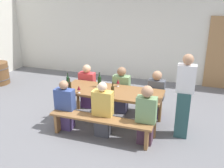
# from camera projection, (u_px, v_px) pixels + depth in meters

# --- Properties ---
(ground_plane) EXTENTS (24.00, 24.00, 0.00)m
(ground_plane) POSITION_uv_depth(u_px,v_px,m) (112.00, 122.00, 5.62)
(ground_plane) COLOR slate
(back_wall) EXTENTS (14.00, 0.20, 3.20)m
(back_wall) POSITION_uv_depth(u_px,v_px,m) (145.00, 30.00, 7.91)
(back_wall) COLOR silver
(back_wall) RESTS_ON ground
(wooden_door) EXTENTS (0.90, 0.06, 2.10)m
(wooden_door) POSITION_uv_depth(u_px,v_px,m) (223.00, 54.00, 7.27)
(wooden_door) COLOR #9E7247
(wooden_door) RESTS_ON ground
(tasting_table) EXTENTS (2.15, 0.83, 0.75)m
(tasting_table) POSITION_uv_depth(u_px,v_px,m) (112.00, 94.00, 5.39)
(tasting_table) COLOR brown
(tasting_table) RESTS_ON ground
(bench_near) EXTENTS (2.05, 0.30, 0.45)m
(bench_near) POSITION_uv_depth(u_px,v_px,m) (100.00, 122.00, 4.86)
(bench_near) COLOR olive
(bench_near) RESTS_ON ground
(bench_far) EXTENTS (2.05, 0.30, 0.45)m
(bench_far) POSITION_uv_depth(u_px,v_px,m) (121.00, 95.00, 6.13)
(bench_far) COLOR olive
(bench_far) RESTS_ON ground
(wine_bottle_0) EXTENTS (0.06, 0.06, 0.31)m
(wine_bottle_0) POSITION_uv_depth(u_px,v_px,m) (70.00, 87.00, 5.26)
(wine_bottle_0) COLOR #332814
(wine_bottle_0) RESTS_ON tasting_table
(wine_bottle_1) EXTENTS (0.08, 0.08, 0.33)m
(wine_bottle_1) POSITION_uv_depth(u_px,v_px,m) (99.00, 81.00, 5.54)
(wine_bottle_1) COLOR #143319
(wine_bottle_1) RESTS_ON tasting_table
(wine_bottle_2) EXTENTS (0.07, 0.07, 0.31)m
(wine_bottle_2) POSITION_uv_depth(u_px,v_px,m) (113.00, 91.00, 5.00)
(wine_bottle_2) COLOR #332814
(wine_bottle_2) RESTS_ON tasting_table
(wine_bottle_3) EXTENTS (0.07, 0.07, 0.34)m
(wine_bottle_3) POSITION_uv_depth(u_px,v_px,m) (68.00, 82.00, 5.51)
(wine_bottle_3) COLOR #143319
(wine_bottle_3) RESTS_ON tasting_table
(wine_glass_0) EXTENTS (0.07, 0.07, 0.17)m
(wine_glass_0) POSITION_uv_depth(u_px,v_px,m) (118.00, 82.00, 5.57)
(wine_glass_0) COLOR silver
(wine_glass_0) RESTS_ON tasting_table
(wine_glass_1) EXTENTS (0.07, 0.07, 0.16)m
(wine_glass_1) POSITION_uv_depth(u_px,v_px,m) (79.00, 88.00, 5.20)
(wine_glass_1) COLOR silver
(wine_glass_1) RESTS_ON tasting_table
(wine_glass_2) EXTENTS (0.07, 0.07, 0.16)m
(wine_glass_2) POSITION_uv_depth(u_px,v_px,m) (97.00, 87.00, 5.27)
(wine_glass_2) COLOR silver
(wine_glass_2) RESTS_ON tasting_table
(seated_guest_near_0) EXTENTS (0.40, 0.24, 1.07)m
(seated_guest_near_0) POSITION_uv_depth(u_px,v_px,m) (65.00, 107.00, 5.20)
(seated_guest_near_0) COLOR #4A376A
(seated_guest_near_0) RESTS_ON ground
(seated_guest_near_1) EXTENTS (0.40, 0.24, 1.13)m
(seated_guest_near_1) POSITION_uv_depth(u_px,v_px,m) (103.00, 111.00, 4.94)
(seated_guest_near_1) COLOR #3F4048
(seated_guest_near_1) RESTS_ON ground
(seated_guest_near_2) EXTENTS (0.37, 0.24, 1.16)m
(seated_guest_near_2) POSITION_uv_depth(u_px,v_px,m) (146.00, 116.00, 4.67)
(seated_guest_near_2) COLOR #462C3E
(seated_guest_near_2) RESTS_ON ground
(seated_guest_far_0) EXTENTS (0.39, 0.24, 1.10)m
(seated_guest_far_0) POSITION_uv_depth(u_px,v_px,m) (87.00, 87.00, 6.20)
(seated_guest_far_0) COLOR #573371
(seated_guest_far_0) RESTS_ON ground
(seated_guest_far_1) EXTENTS (0.39, 0.24, 1.12)m
(seated_guest_far_1) POSITION_uv_depth(u_px,v_px,m) (121.00, 91.00, 5.93)
(seated_guest_far_1) COLOR #484769
(seated_guest_far_1) RESTS_ON ground
(seated_guest_far_2) EXTENTS (0.36, 0.24, 1.11)m
(seated_guest_far_2) POSITION_uv_depth(u_px,v_px,m) (156.00, 95.00, 5.68)
(seated_guest_far_2) COLOR #392B5B
(seated_guest_far_2) RESTS_ON ground
(standing_host) EXTENTS (0.34, 0.24, 1.68)m
(standing_host) POSITION_uv_depth(u_px,v_px,m) (184.00, 98.00, 4.81)
(standing_host) COLOR #2B5053
(standing_host) RESTS_ON ground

